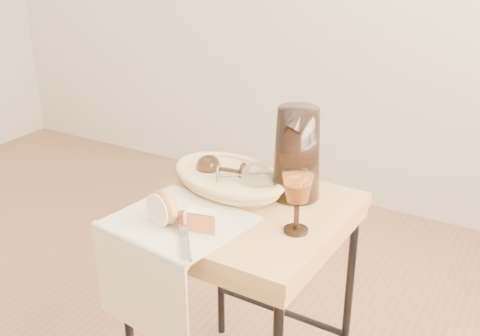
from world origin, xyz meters
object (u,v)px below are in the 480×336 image
Objects in this scene: bread_basket at (229,180)px; wine_goblet at (297,203)px; pitcher at (297,153)px; apple_half at (165,208)px; table_knife at (184,233)px; side_table at (244,310)px; goblet_lying_a at (223,169)px; tea_towel at (179,221)px; goblet_lying_b at (241,176)px.

wine_goblet reaches higher than bread_basket.
bread_basket is at bearing -143.92° from pitcher.
wine_goblet reaches higher than apple_half.
apple_half is at bearing -150.11° from table_knife.
goblet_lying_a is at bearing 142.07° from side_table.
pitcher is 0.20m from wine_goblet.
tea_towel is at bearing -159.42° from wine_goblet.
tea_towel is 1.08× the size of pitcher.
goblet_lying_b is at bearing 140.90° from table_knife.
goblet_lying_a is 0.82× the size of goblet_lying_b.
apple_half reaches higher than side_table.
apple_half is at bearing -123.61° from side_table.
goblet_lying_b reaches higher than side_table.
side_table is 2.09× the size of tea_towel.
bread_basket is 2.31× the size of goblet_lying_b.
bread_basket is at bearing 136.76° from goblet_lying_b.
apple_half reaches higher than tea_towel.
pitcher reaches higher than goblet_lying_b.
wine_goblet is at bearing 41.80° from apple_half.
bread_basket reaches higher than table_knife.
table_knife is (0.00, -0.27, -0.04)m from goblet_lying_b.
wine_goblet reaches higher than side_table.
tea_towel is 0.23m from goblet_lying_b.
bread_basket is at bearing 150.20° from table_knife.
pitcher is 3.16× the size of apple_half.
table_knife is at bearing -90.48° from pitcher.
side_table is at bearing 128.74° from table_knife.
goblet_lying_a is 1.25× the size of apple_half.
pitcher reaches higher than side_table.
apple_half is at bearing 81.82° from goblet_lying_a.
pitcher is at bearing -178.91° from goblet_lying_a.
side_table is at bearing 73.88° from apple_half.
pitcher is (0.19, 0.28, 0.12)m from tea_towel.
goblet_lying_a is (-0.02, 0.25, 0.04)m from tea_towel.
wine_goblet reaches higher than goblet_lying_b.
side_table is at bearing 164.35° from wine_goblet.
apple_half is (0.00, -0.28, 0.00)m from goblet_lying_a.
goblet_lying_a is at bearing 134.93° from goblet_lying_b.
pitcher is at bearing 64.46° from tea_towel.
side_table is 0.44m from wine_goblet.
wine_goblet is at bearing 145.63° from goblet_lying_a.
goblet_lying_b reaches higher than table_knife.
goblet_lying_b is at bearing 153.29° from wine_goblet.
table_knife is at bearing -38.55° from tea_towel.
bread_basket is 1.11× the size of pitcher.
side_table is at bearing -24.13° from bread_basket.
goblet_lying_a is at bearing 154.07° from wine_goblet.
apple_half is (-0.02, -0.03, 0.05)m from tea_towel.
goblet_lying_a is at bearing 107.76° from apple_half.
wine_goblet is (0.17, -0.05, 0.41)m from side_table.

